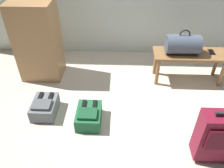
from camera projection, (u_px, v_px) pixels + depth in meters
ground_plane at (145, 117)px, 2.76m from camera, size 6.60×6.60×0.00m
bench at (190, 58)px, 3.14m from camera, size 1.00×0.36×0.44m
duffel_bag_slate at (183, 44)px, 3.02m from camera, size 0.44×0.26×0.34m
cell_phone at (211, 52)px, 3.11m from camera, size 0.07×0.14×0.01m
suitcase_upright_burgundy at (220, 136)px, 2.14m from camera, size 0.43×0.22×0.63m
backpack_green at (89, 116)px, 2.66m from camera, size 0.28×0.38×0.21m
backpack_grey at (45, 107)px, 2.77m from camera, size 0.28×0.38×0.21m
side_cabinet at (38, 41)px, 3.14m from camera, size 0.56×0.44×1.10m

